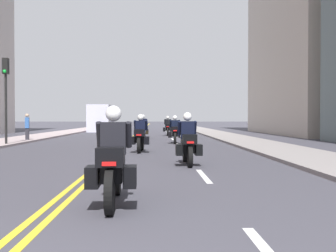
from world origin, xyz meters
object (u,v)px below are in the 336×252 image
at_px(motorcycle_5, 168,128).
at_px(motorcycle_4, 143,129).
at_px(motorcycle_0, 113,164).
at_px(motorcycle_2, 140,137).
at_px(pedestrian_1, 27,127).
at_px(motorcycle_1, 188,144).
at_px(traffic_light_near, 6,85).
at_px(motorcycle_3, 175,132).
at_px(parked_truck, 102,120).

bearing_deg(motorcycle_5, motorcycle_4, -105.07).
xyz_separation_m(motorcycle_0, motorcycle_2, (0.06, 10.56, -0.01)).
distance_m(motorcycle_4, motorcycle_5, 6.13).
height_order(motorcycle_0, pedestrian_1, pedestrian_1).
xyz_separation_m(motorcycle_1, motorcycle_4, (-1.80, 15.57, 0.03)).
bearing_deg(motorcycle_5, motorcycle_0, -91.07).
xyz_separation_m(motorcycle_1, traffic_light_near, (-8.51, 8.77, 2.42)).
relative_size(traffic_light_near, pedestrian_1, 2.63).
relative_size(motorcycle_1, motorcycle_3, 0.96).
relative_size(motorcycle_0, motorcycle_5, 1.00).
relative_size(motorcycle_3, motorcycle_4, 1.06).
xyz_separation_m(pedestrian_1, parked_truck, (1.92, 19.45, 0.40)).
bearing_deg(pedestrian_1, motorcycle_4, 102.83).
height_order(motorcycle_4, pedestrian_1, pedestrian_1).
bearing_deg(motorcycle_2, parked_truck, 103.45).
bearing_deg(motorcycle_5, traffic_light_near, -121.57).
height_order(motorcycle_3, motorcycle_4, motorcycle_4).
xyz_separation_m(motorcycle_0, motorcycle_5, (1.70, 27.15, -0.01)).
bearing_deg(motorcycle_5, motorcycle_3, -87.02).
distance_m(motorcycle_2, motorcycle_5, 16.67).
height_order(motorcycle_4, motorcycle_5, motorcycle_4).
bearing_deg(motorcycle_5, pedestrian_1, -132.18).
bearing_deg(motorcycle_4, motorcycle_0, -89.75).
xyz_separation_m(motorcycle_0, motorcycle_3, (1.79, 16.61, -0.02)).
bearing_deg(pedestrian_1, motorcycle_0, 10.44).
xyz_separation_m(motorcycle_3, pedestrian_1, (-8.77, 1.77, 0.23)).
distance_m(motorcycle_2, traffic_light_near, 8.33).
bearing_deg(pedestrian_1, traffic_light_near, -8.53).
relative_size(motorcycle_1, motorcycle_5, 0.96).
xyz_separation_m(traffic_light_near, pedestrian_1, (-0.12, 3.87, -2.19)).
xyz_separation_m(motorcycle_4, pedestrian_1, (-6.83, -2.93, 0.20)).
bearing_deg(motorcycle_2, pedestrian_1, 134.82).
xyz_separation_m(motorcycle_4, parked_truck, (-4.91, 16.52, 0.60)).
bearing_deg(parked_truck, motorcycle_4, -73.46).
xyz_separation_m(motorcycle_1, motorcycle_3, (0.14, 10.88, -0.01)).
relative_size(motorcycle_5, parked_truck, 0.35).
relative_size(motorcycle_4, pedestrian_1, 1.26).
bearing_deg(motorcycle_3, motorcycle_5, 92.80).
bearing_deg(motorcycle_3, parked_truck, 110.23).
height_order(motorcycle_2, parked_truck, parked_truck).
bearing_deg(motorcycle_1, parked_truck, 100.87).
height_order(motorcycle_1, pedestrian_1, pedestrian_1).
height_order(motorcycle_2, motorcycle_5, motorcycle_5).
height_order(motorcycle_0, traffic_light_near, traffic_light_near).
relative_size(motorcycle_2, traffic_light_near, 0.49).
bearing_deg(motorcycle_0, motorcycle_1, 72.40).
height_order(motorcycle_5, traffic_light_near, traffic_light_near).
bearing_deg(pedestrian_1, motorcycle_5, 124.93).
distance_m(motorcycle_0, motorcycle_2, 10.56).
distance_m(motorcycle_3, parked_truck, 22.30).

